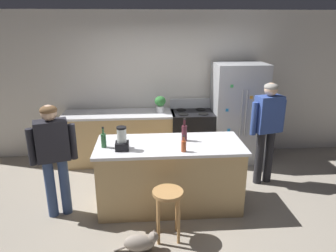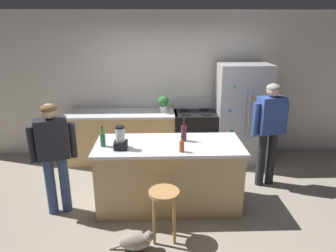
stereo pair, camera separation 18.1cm
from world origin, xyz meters
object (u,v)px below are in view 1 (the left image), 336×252
Objects in this scene: person_by_sink_right at (267,124)px; refrigerator at (237,113)px; cat at (141,242)px; person_by_island_left at (53,151)px; kitchen_island at (170,175)px; potted_plant at (160,103)px; bottle_cooking_sauce at (184,146)px; bar_stool at (168,201)px; bottle_wine at (184,132)px; stove_range at (192,136)px; blender_appliance at (122,140)px; bottle_olive_oil at (104,140)px.

refrigerator is at bearing 101.87° from person_by_sink_right.
person_by_island_left is at bearing 143.67° from cat.
kitchen_island is at bearing 66.54° from cat.
potted_plant reaches higher than kitchen_island.
kitchen_island is 9.17× the size of bottle_cooking_sauce.
bar_stool is at bearing -123.00° from refrigerator.
person_by_sink_right is 2.59× the size of bar_stool.
bottle_cooking_sauce is (-0.06, -0.39, -0.04)m from bottle_wine.
person_by_island_left reaches higher than kitchen_island.
person_by_sink_right is at bearing -31.57° from potted_plant.
potted_plant is at bearing 148.43° from person_by_sink_right.
kitchen_island is 1.68m from potted_plant.
person_by_sink_right is at bearing -43.10° from stove_range.
blender_appliance is at bearing -124.49° from stove_range.
bottle_cooking_sauce reaches higher than stove_range.
person_by_sink_right reaches higher than person_by_island_left.
refrigerator reaches higher than blender_appliance.
stove_range is at bearing 74.76° from bar_stool.
kitchen_island is at bearing 83.77° from bar_stool.
person_by_sink_right is 5.93× the size of bottle_olive_oil.
cat is (-1.96, -1.49, -0.88)m from person_by_sink_right.
potted_plant is at bearing 89.19° from bar_stool.
cat is (1.10, -0.81, -0.82)m from person_by_island_left.
bottle_wine is 1.09m from bottle_olive_oil.
bottle_wine is at bearing 17.39° from blender_appliance.
person_by_sink_right is 2.50m from bottle_olive_oil.
refrigerator is at bearing -1.70° from stove_range.
blender_appliance is (-0.22, 0.77, 0.96)m from cat.
kitchen_island is 7.18× the size of bottle_olive_oil.
kitchen_island is 3.82× the size of cat.
person_by_island_left is 1.60m from bar_stool.
stove_range is 5.16× the size of bottle_cooking_sauce.
cat is (-1.77, -2.43, -0.80)m from refrigerator.
potted_plant reaches higher than cat.
person_by_island_left is 7.09× the size of bottle_cooking_sauce.
person_by_sink_right is at bearing 14.46° from bottle_olive_oil.
kitchen_island is at bearing -153.68° from bottle_wine.
blender_appliance is 0.79m from bottle_cooking_sauce.
person_by_sink_right reaches higher than bottle_cooking_sauce.
stove_range is at bearing 55.51° from blender_appliance.
blender_appliance reaches higher than potted_plant.
kitchen_island is 0.73m from bar_stool.
person_by_sink_right is 5.35× the size of blender_appliance.
refrigerator is at bearing 55.81° from bottle_cooking_sauce.
potted_plant is 1.39× the size of bottle_cooking_sauce.
cat is at bearing -98.16° from potted_plant.
stove_range is at bearing -2.54° from potted_plant.
bottle_olive_oil is (-0.82, -1.61, -0.07)m from potted_plant.
bar_stool is 0.97m from blender_appliance.
bar_stool is at bearing -141.93° from person_by_sink_right.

